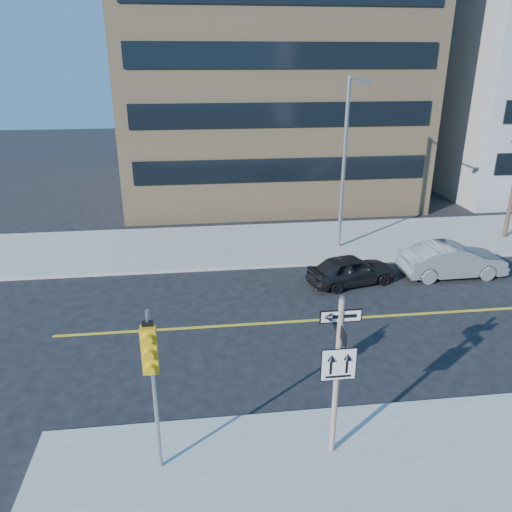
{
  "coord_description": "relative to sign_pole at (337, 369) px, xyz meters",
  "views": [
    {
      "loc": [
        -2.93,
        -11.54,
        8.81
      ],
      "look_at": [
        -1.01,
        4.0,
        2.61
      ],
      "focal_mm": 35.0,
      "sensor_mm": 36.0,
      "label": 1
    }
  ],
  "objects": [
    {
      "name": "parked_car_a",
      "position": [
        3.36,
        9.44,
        -1.8
      ],
      "size": [
        2.36,
        3.98,
        1.27
      ],
      "primitive_type": "imported",
      "rotation": [
        0.0,
        0.0,
        1.82
      ],
      "color": "black",
      "rests_on": "ground"
    },
    {
      "name": "sign_pole",
      "position": [
        0.0,
        0.0,
        0.0
      ],
      "size": [
        0.92,
        0.92,
        4.06
      ],
      "color": "beige",
      "rests_on": "near_sidewalk"
    },
    {
      "name": "parked_car_b",
      "position": [
        7.94,
        9.69,
        -1.7
      ],
      "size": [
        1.61,
        4.48,
        1.47
      ],
      "primitive_type": "imported",
      "rotation": [
        0.0,
        0.0,
        1.58
      ],
      "color": "gray",
      "rests_on": "ground"
    },
    {
      "name": "streetlight_a",
      "position": [
        4.0,
        13.27,
        2.32
      ],
      "size": [
        0.55,
        2.25,
        8.0
      ],
      "color": "gray",
      "rests_on": "far_sidewalk"
    },
    {
      "name": "ground",
      "position": [
        0.0,
        2.51,
        -2.44
      ],
      "size": [
        120.0,
        120.0,
        0.0
      ],
      "primitive_type": "plane",
      "color": "black",
      "rests_on": "ground"
    },
    {
      "name": "building_brick",
      "position": [
        2.0,
        27.51,
        6.56
      ],
      "size": [
        18.0,
        18.0,
        18.0
      ],
      "primitive_type": "cube",
      "color": "tan",
      "rests_on": "ground"
    },
    {
      "name": "traffic_signal",
      "position": [
        -4.0,
        -0.15,
        0.59
      ],
      "size": [
        0.32,
        0.45,
        4.0
      ],
      "color": "gray",
      "rests_on": "near_sidewalk"
    }
  ]
}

